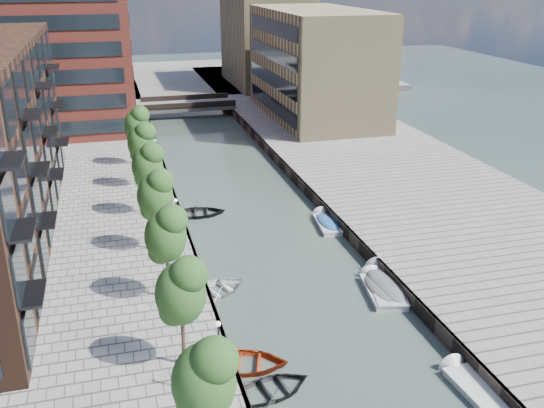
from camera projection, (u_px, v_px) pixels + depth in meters
name	position (u px, v px, depth m)	size (l,w,h in m)	color
water	(233.00, 185.00, 59.38)	(300.00, 300.00, 0.00)	#38473F
quay_right	(383.00, 167.00, 63.11)	(20.00, 140.00, 1.00)	gray
quay_wall_left	(170.00, 186.00, 57.71)	(0.25, 140.00, 1.00)	#332823
quay_wall_right	(292.00, 175.00, 60.69)	(0.25, 140.00, 1.00)	#332823
far_closure	(167.00, 79.00, 113.15)	(80.00, 40.00, 1.00)	gray
tower	(47.00, 3.00, 71.90)	(18.00, 18.00, 30.00)	#96372B
tan_block_near	(316.00, 64.00, 80.17)	(12.00, 25.00, 14.00)	tan
tan_block_far	(266.00, 37.00, 103.19)	(12.00, 20.00, 16.00)	tan
bridge	(188.00, 105.00, 87.65)	(13.00, 6.00, 1.30)	gray
tree_0	(204.00, 377.00, 23.00)	(2.50, 2.50, 5.95)	#382619
tree_1	(180.00, 289.00, 29.30)	(2.50, 2.50, 5.95)	#382619
tree_2	(165.00, 233.00, 35.59)	(2.50, 2.50, 5.95)	#382619
tree_3	(155.00, 193.00, 41.89)	(2.50, 2.50, 5.95)	#382619
tree_4	(147.00, 164.00, 48.18)	(2.50, 2.50, 5.95)	#382619
tree_5	(141.00, 141.00, 54.48)	(2.50, 2.50, 5.95)	#382619
tree_6	(136.00, 123.00, 60.77)	(2.50, 2.50, 5.95)	#382619
lamp_0	(219.00, 352.00, 27.57)	(0.24, 0.24, 4.12)	black
lamp_1	(177.00, 220.00, 41.96)	(0.24, 0.24, 4.12)	black
lamp_2	(156.00, 156.00, 56.35)	(0.24, 0.24, 4.12)	black
sloop_1	(271.00, 393.00, 30.27)	(3.07, 4.29, 0.89)	black
sloop_2	(244.00, 367.00, 32.23)	(3.43, 4.80, 1.00)	#9C2F11
sloop_3	(216.00, 293.00, 39.56)	(3.40, 4.76, 0.99)	white
sloop_4	(198.00, 215.00, 52.05)	(3.34, 4.68, 0.97)	black
motorboat_1	(384.00, 285.00, 40.16)	(3.25, 5.98, 1.89)	beige
motorboat_2	(473.00, 388.00, 30.49)	(1.90, 4.79, 1.57)	silver
motorboat_3	(326.00, 223.00, 50.10)	(2.04, 4.68, 1.51)	silver
motorboat_4	(378.00, 289.00, 39.74)	(2.35, 4.94, 1.58)	white
car	(284.00, 114.00, 81.26)	(1.43, 3.56, 1.21)	#9DA0A1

